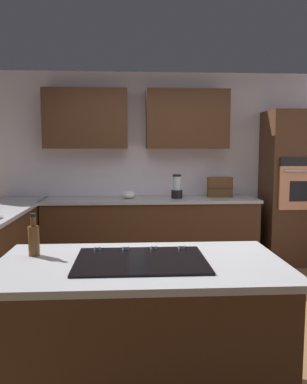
{
  "coord_description": "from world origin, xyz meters",
  "views": [
    {
      "loc": [
        0.37,
        3.41,
        1.56
      ],
      "look_at": [
        0.09,
        -1.17,
        1.05
      ],
      "focal_mm": 36.5,
      "sensor_mm": 36.0,
      "label": 1
    }
  ],
  "objects_px": {
    "cooktop": "(141,260)",
    "spice_rack": "(220,187)",
    "wall_oven": "(294,188)",
    "mixing_bowl": "(128,195)",
    "blender": "(177,188)",
    "oil_bottle": "(34,239)"
  },
  "relations": [
    {
      "from": "cooktop",
      "to": "spice_rack",
      "type": "bearing_deg",
      "value": -111.28
    },
    {
      "from": "wall_oven",
      "to": "mixing_bowl",
      "type": "bearing_deg",
      "value": -0.0
    },
    {
      "from": "blender",
      "to": "mixing_bowl",
      "type": "height_order",
      "value": "blender"
    },
    {
      "from": "mixing_bowl",
      "to": "oil_bottle",
      "type": "relative_size",
      "value": 0.72
    },
    {
      "from": "mixing_bowl",
      "to": "spice_rack",
      "type": "distance_m",
      "value": 1.26
    },
    {
      "from": "wall_oven",
      "to": "mixing_bowl",
      "type": "relative_size",
      "value": 10.86
    },
    {
      "from": "wall_oven",
      "to": "oil_bottle",
      "type": "xyz_separation_m",
      "value": [
        2.82,
        2.74,
        -0.03
      ]
    },
    {
      "from": "blender",
      "to": "wall_oven",
      "type": "bearing_deg",
      "value": 180.0
    },
    {
      "from": "spice_rack",
      "to": "oil_bottle",
      "type": "relative_size",
      "value": 1.27
    },
    {
      "from": "mixing_bowl",
      "to": "spice_rack",
      "type": "xyz_separation_m",
      "value": [
        -1.25,
        -0.08,
        0.09
      ]
    },
    {
      "from": "cooktop",
      "to": "blender",
      "type": "bearing_deg",
      "value": -100.96
    },
    {
      "from": "cooktop",
      "to": "blender",
      "type": "height_order",
      "value": "blender"
    },
    {
      "from": "wall_oven",
      "to": "cooktop",
      "type": "xyz_separation_m",
      "value": [
        2.16,
        2.9,
        -0.12
      ]
    },
    {
      "from": "cooktop",
      "to": "spice_rack",
      "type": "height_order",
      "value": "spice_rack"
    },
    {
      "from": "wall_oven",
      "to": "spice_rack",
      "type": "bearing_deg",
      "value": -4.81
    },
    {
      "from": "oil_bottle",
      "to": "wall_oven",
      "type": "bearing_deg",
      "value": -135.82
    },
    {
      "from": "mixing_bowl",
      "to": "blender",
      "type": "bearing_deg",
      "value": 180.0
    },
    {
      "from": "blender",
      "to": "oil_bottle",
      "type": "height_order",
      "value": "blender"
    },
    {
      "from": "wall_oven",
      "to": "cooktop",
      "type": "relative_size",
      "value": 2.71
    },
    {
      "from": "wall_oven",
      "to": "blender",
      "type": "relative_size",
      "value": 6.48
    },
    {
      "from": "cooktop",
      "to": "mixing_bowl",
      "type": "bearing_deg",
      "value": -88.25
    },
    {
      "from": "wall_oven",
      "to": "spice_rack",
      "type": "height_order",
      "value": "wall_oven"
    }
  ]
}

